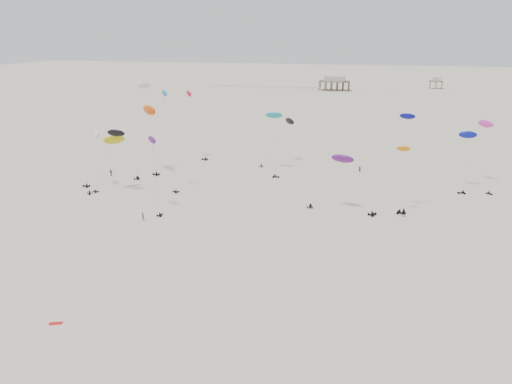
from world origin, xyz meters
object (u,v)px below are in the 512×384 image
(rig_0, at_px, (486,132))
(rig_7, at_px, (467,146))
(pavilion_main, at_px, (334,84))
(spectator_0, at_px, (143,220))
(pavilion_small, at_px, (436,84))

(rig_0, relative_size, rig_7, 1.31)
(pavilion_main, relative_size, spectator_0, 10.55)
(pavilion_small, distance_m, spectator_0, 307.69)
(pavilion_main, distance_m, rig_0, 224.48)
(rig_0, bearing_deg, rig_7, 11.89)
(pavilion_small, relative_size, spectator_0, 4.52)
(rig_0, xyz_separation_m, spectator_0, (-75.07, -50.18, -13.36))
(rig_0, xyz_separation_m, rig_7, (-5.43, -6.68, -2.52))
(pavilion_main, bearing_deg, rig_7, -75.95)
(pavilion_main, height_order, pavilion_small, pavilion_main)
(rig_7, bearing_deg, spectator_0, 112.21)
(pavilion_main, relative_size, rig_0, 1.05)
(rig_7, distance_m, spectator_0, 82.82)
(pavilion_main, height_order, rig_7, rig_7)
(pavilion_small, height_order, rig_0, rig_0)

